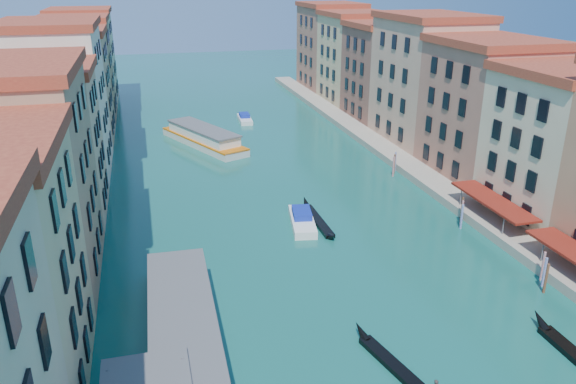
# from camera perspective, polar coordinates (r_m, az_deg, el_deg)

# --- Properties ---
(left_bank_palazzos) EXTENTS (12.80, 128.40, 21.00)m
(left_bank_palazzos) POSITION_cam_1_polar(r_m,az_deg,el_deg) (78.64, -22.79, 7.21)
(left_bank_palazzos) COLOR #CBB98F
(left_bank_palazzos) RESTS_ON ground
(right_bank_palazzos) EXTENTS (12.80, 128.40, 21.00)m
(right_bank_palazzos) POSITION_cam_1_polar(r_m,az_deg,el_deg) (89.95, 15.62, 9.69)
(right_bank_palazzos) COLOR #944E3C
(right_bank_palazzos) RESTS_ON ground
(quay) EXTENTS (4.00, 140.00, 1.00)m
(quay) POSITION_cam_1_polar(r_m,az_deg,el_deg) (88.53, 10.53, 3.75)
(quay) COLOR #A59B85
(quay) RESTS_ON ground
(mooring_poles_right) EXTENTS (1.44, 54.24, 3.20)m
(mooring_poles_right) POSITION_cam_1_polar(r_m,az_deg,el_deg) (58.14, 22.89, -6.33)
(mooring_poles_right) COLOR brown
(mooring_poles_right) RESTS_ON ground
(vaporetto_near) EXTENTS (5.70, 22.90, 3.39)m
(vaporetto_near) POSITION_cam_1_polar(r_m,az_deg,el_deg) (44.43, -10.63, -13.47)
(vaporetto_near) COLOR white
(vaporetto_near) RESTS_ON ground
(vaporetto_far) EXTENTS (12.51, 20.44, 3.02)m
(vaporetto_far) POSITION_cam_1_polar(r_m,az_deg,el_deg) (94.54, -8.58, 5.53)
(vaporetto_far) COLOR silver
(vaporetto_far) RESTS_ON ground
(gondola_fore) EXTENTS (3.47, 11.20, 2.26)m
(gondola_fore) POSITION_cam_1_polar(r_m,az_deg,el_deg) (42.53, 11.29, -17.23)
(gondola_fore) COLOR black
(gondola_fore) RESTS_ON ground
(gondola_far) EXTENTS (1.15, 11.65, 1.65)m
(gondola_far) POSITION_cam_1_polar(r_m,az_deg,el_deg) (64.57, 3.00, -2.75)
(gondola_far) COLOR black
(gondola_far) RESTS_ON ground
(motorboat_mid) EXTENTS (3.75, 8.18, 1.63)m
(motorboat_mid) POSITION_cam_1_polar(r_m,az_deg,el_deg) (63.66, 1.45, -2.80)
(motorboat_mid) COLOR white
(motorboat_mid) RESTS_ON ground
(motorboat_far) EXTENTS (2.60, 7.20, 1.47)m
(motorboat_far) POSITION_cam_1_polar(r_m,az_deg,el_deg) (109.70, -4.42, 7.46)
(motorboat_far) COLOR white
(motorboat_far) RESTS_ON ground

